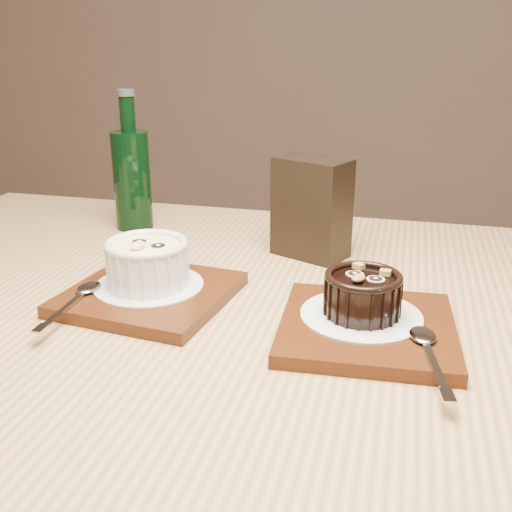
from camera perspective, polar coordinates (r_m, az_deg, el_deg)
The scene contains 11 objects.
table at distance 0.74m, azimuth -1.26°, elevation -11.14°, with size 1.21×0.81×0.75m.
tray_left at distance 0.72m, azimuth -10.07°, elevation -3.59°, with size 0.18×0.18×0.01m, color #451F0B.
doily_left at distance 0.73m, azimuth -10.15°, elevation -2.74°, with size 0.13×0.13×0.00m, color silver.
ramekin_white at distance 0.72m, azimuth -10.31°, elevation -0.46°, with size 0.10×0.10×0.06m.
spoon_left at distance 0.70m, azimuth -16.94°, elevation -3.97°, with size 0.03×0.13×0.01m, color #B9BCC2, non-canonical shape.
tray_right at distance 0.64m, azimuth 10.52°, elevation -6.76°, with size 0.18×0.18×0.01m, color #451F0B.
doily_right at distance 0.65m, azimuth 9.97°, elevation -5.54°, with size 0.13×0.13×0.00m, color silver.
ramekin_dark at distance 0.64m, azimuth 10.12°, elevation -3.42°, with size 0.08×0.08×0.05m.
spoon_right at distance 0.59m, azimuth 16.24°, elevation -8.81°, with size 0.03×0.13×0.01m, color #B9BCC2, non-canonical shape.
condiment_stand at distance 0.84m, azimuth 5.31°, elevation 4.57°, with size 0.10×0.06×0.14m, color black.
green_bottle at distance 0.98m, azimuth -11.74°, elevation 7.42°, with size 0.06×0.06×0.22m.
Camera 1 is at (0.25, -0.39, 1.05)m, focal length 42.00 mm.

